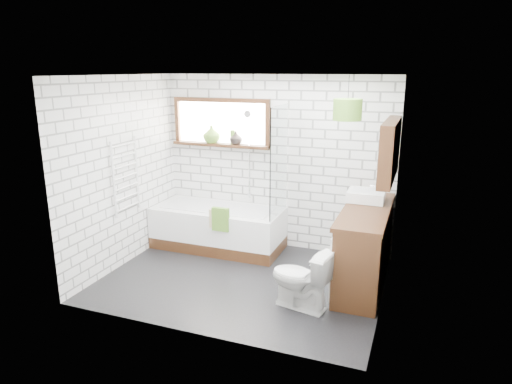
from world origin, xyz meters
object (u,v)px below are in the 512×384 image
at_px(bathtub, 218,228).
at_px(pendant, 348,110).
at_px(vanity, 365,246).
at_px(basin, 366,196).
at_px(toilet, 301,278).

height_order(bathtub, pendant, pendant).
height_order(vanity, basin, basin).
xyz_separation_m(basin, toilet, (-0.51, -1.19, -0.68)).
xyz_separation_m(bathtub, vanity, (2.18, -0.44, 0.18)).
distance_m(bathtub, pendant, 2.58).
bearing_deg(bathtub, pendant, -7.06).
bearing_deg(basin, vanity, -79.51).
xyz_separation_m(bathtub, pendant, (1.85, -0.23, 1.79)).
bearing_deg(pendant, vanity, -32.09).
bearing_deg(toilet, pendant, 178.82).
height_order(vanity, toilet, vanity).
xyz_separation_m(bathtub, toilet, (1.60, -1.30, 0.04)).
bearing_deg(vanity, bathtub, 168.68).
height_order(bathtub, vanity, vanity).
xyz_separation_m(toilet, pendant, (0.24, 1.07, 1.75)).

